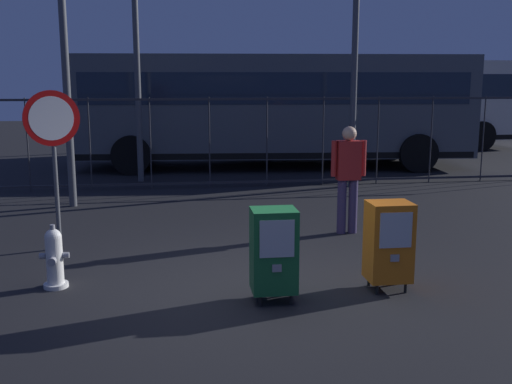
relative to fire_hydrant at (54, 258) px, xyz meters
The scene contains 10 objects.
ground_plane 2.21m from the fire_hydrant, ahead, with size 60.00×60.00×0.00m, color black.
fire_hydrant is the anchor object (origin of this frame).
newspaper_box_primary 3.83m from the fire_hydrant, ahead, with size 0.48×0.42×1.02m.
newspaper_box_secondary 2.55m from the fire_hydrant, 17.40° to the right, with size 0.48×0.42×1.02m.
stop_sign 2.07m from the fire_hydrant, 98.76° to the left, with size 0.71×0.31×2.23m.
pedestrian 4.54m from the fire_hydrant, 26.09° to the left, with size 0.55×0.22×1.67m.
fence_barrier 6.72m from the fire_hydrant, 71.18° to the left, with size 18.03×0.04×2.00m.
bus_near 10.27m from the fire_hydrant, 66.46° to the left, with size 10.66×3.43×3.00m.
bus_far 15.29m from the fire_hydrant, 58.92° to the left, with size 10.65×3.37×3.00m.
street_light_near_right 13.86m from the fire_hydrant, 98.63° to the left, with size 0.32×0.32×7.55m.
Camera 1 is at (-0.75, -6.52, 2.37)m, focal length 41.93 mm.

